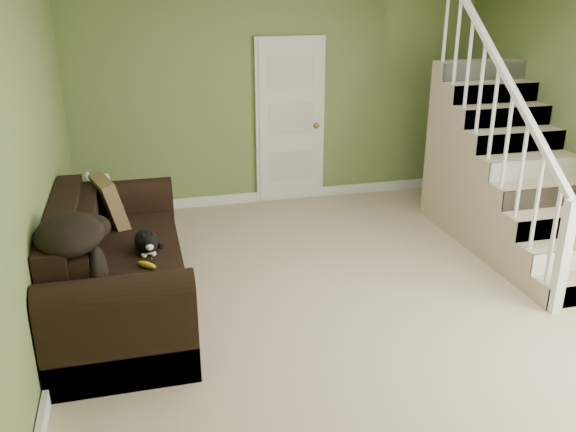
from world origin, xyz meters
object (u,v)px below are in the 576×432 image
sofa (115,271)px  side_table (105,224)px  cat (146,242)px  banana (147,265)px

sofa → side_table: bearing=95.5°
sofa → side_table: (-0.12, 1.20, -0.04)m
sofa → cat: bearing=-7.7°
side_table → cat: size_ratio=1.66×
cat → banana: (-0.01, -0.29, -0.07)m
cat → banana: cat is taller
cat → banana: 0.30m
cat → banana: size_ratio=2.80×
side_table → banana: bearing=-76.1°
sofa → cat: 0.37m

